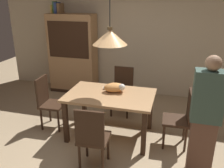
{
  "coord_description": "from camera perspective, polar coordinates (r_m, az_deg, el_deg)",
  "views": [
    {
      "loc": [
        1.02,
        -2.82,
        2.25
      ],
      "look_at": [
        0.02,
        0.79,
        0.85
      ],
      "focal_mm": 38.47,
      "sensor_mm": 36.0,
      "label": 1
    }
  ],
  "objects": [
    {
      "name": "back_wall",
      "position": [
        5.62,
        5.04,
        12.24
      ],
      "size": [
        6.4,
        0.1,
        2.9
      ],
      "primitive_type": "cube",
      "color": "beige",
      "rests_on": "ground"
    },
    {
      "name": "book_green_slim",
      "position": [
        5.84,
        -13.37,
        17.32
      ],
      "size": [
        0.03,
        0.2,
        0.26
      ],
      "primitive_type": "cube",
      "color": "#427A4C",
      "rests_on": "hutch_bookcase"
    },
    {
      "name": "person_standing",
      "position": [
        3.17,
        21.2,
        -7.87
      ],
      "size": [
        0.36,
        0.22,
        1.62
      ],
      "color": "brown",
      "rests_on": "ground"
    },
    {
      "name": "dining_table",
      "position": [
        3.89,
        -0.45,
        -3.8
      ],
      "size": [
        1.4,
        0.9,
        0.75
      ],
      "color": "tan",
      "rests_on": "ground"
    },
    {
      "name": "chair_right_side",
      "position": [
        3.83,
        16.16,
        -7.36
      ],
      "size": [
        0.42,
        0.42,
        0.93
      ],
      "color": "#382316",
      "rests_on": "ground"
    },
    {
      "name": "hutch_bookcase",
      "position": [
        5.83,
        -9.22,
        6.73
      ],
      "size": [
        1.12,
        0.45,
        1.85
      ],
      "color": "tan",
      "rests_on": "ground"
    },
    {
      "name": "pendant_lamp",
      "position": [
        3.59,
        -0.49,
        11.1
      ],
      "size": [
        0.52,
        0.52,
        1.3
      ],
      "color": "#E0A86B"
    },
    {
      "name": "chair_near_front",
      "position": [
        3.22,
        -4.75,
        -12.26
      ],
      "size": [
        0.43,
        0.43,
        0.93
      ],
      "color": "#382316",
      "rests_on": "ground"
    },
    {
      "name": "book_blue_wide",
      "position": [
        5.82,
        -12.85,
        17.25
      ],
      "size": [
        0.06,
        0.24,
        0.24
      ],
      "primitive_type": "cube",
      "color": "#384C93",
      "rests_on": "hutch_bookcase"
    },
    {
      "name": "book_brown_thick",
      "position": [
        5.78,
        -12.15,
        17.19
      ],
      "size": [
        0.06,
        0.24,
        0.22
      ],
      "primitive_type": "cube",
      "color": "brown",
      "rests_on": "hutch_bookcase"
    },
    {
      "name": "cat_sleeping",
      "position": [
        3.91,
        0.74,
        -0.83
      ],
      "size": [
        0.41,
        0.32,
        0.16
      ],
      "color": "#E59951",
      "rests_on": "dining_table"
    },
    {
      "name": "chair_far_back",
      "position": [
        4.73,
        2.5,
        -1.1
      ],
      "size": [
        0.41,
        0.41,
        0.93
      ],
      "color": "#382316",
      "rests_on": "ground"
    },
    {
      "name": "ground",
      "position": [
        3.75,
        -3.6,
        -16.43
      ],
      "size": [
        10.0,
        10.0,
        0.0
      ],
      "primitive_type": "plane",
      "color": "tan"
    },
    {
      "name": "book_yellow_short",
      "position": [
        5.87,
        -13.8,
        16.91
      ],
      "size": [
        0.04,
        0.2,
        0.18
      ],
      "primitive_type": "cube",
      "color": "gold",
      "rests_on": "hutch_bookcase"
    },
    {
      "name": "chair_left_side",
      "position": [
        4.36,
        -14.89,
        -3.72
      ],
      "size": [
        0.42,
        0.42,
        0.93
      ],
      "color": "#382316",
      "rests_on": "ground"
    }
  ]
}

